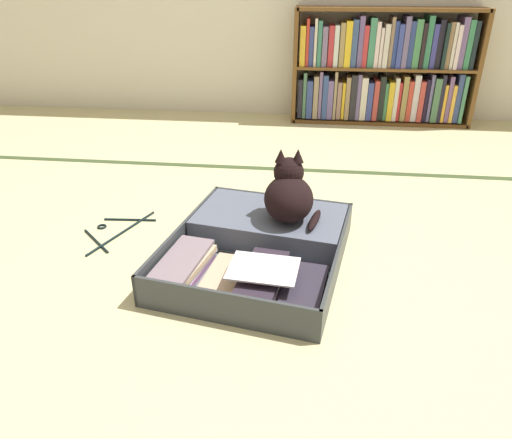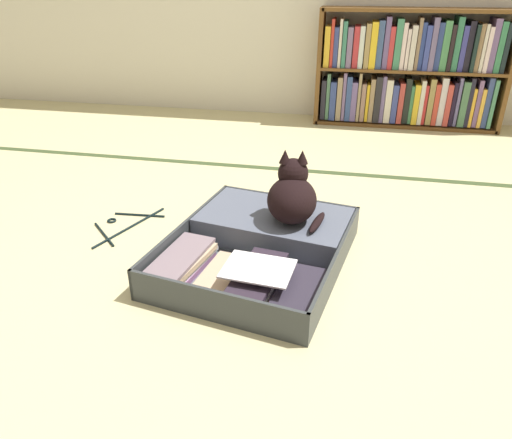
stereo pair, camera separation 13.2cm
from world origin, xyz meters
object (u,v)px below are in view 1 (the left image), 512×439
open_suitcase (261,243)px  bookshelf (383,70)px  black_cat (289,194)px  clothes_hanger (116,230)px

open_suitcase → bookshelf: bearing=71.5°
bookshelf → open_suitcase: (-0.68, -2.02, -0.33)m
black_cat → clothes_hanger: 0.78m
clothes_hanger → open_suitcase: bearing=-10.4°
open_suitcase → black_cat: bearing=44.6°
bookshelf → black_cat: 2.01m
black_cat → clothes_hanger: bearing=178.6°
black_cat → clothes_hanger: size_ratio=0.68×
bookshelf → clothes_hanger: 2.35m
open_suitcase → black_cat: black_cat is taller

